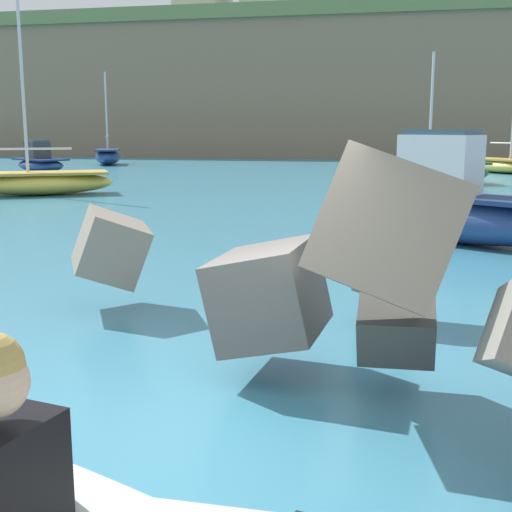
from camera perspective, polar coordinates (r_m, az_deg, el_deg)
The scene contains 13 objects.
ground_plane at distance 6.31m, azimuth -2.96°, elevation -13.35°, with size 400.00×400.00×0.00m, color teal.
breakwater_jetty at distance 7.08m, azimuth 13.14°, elevation -1.87°, with size 32.89×6.54×2.55m.
boat_near_left at distance 42.75m, azimuth -17.68°, elevation 7.54°, with size 4.42×3.75×1.89m.
boat_near_centre at distance 49.90m, azimuth -12.34°, elevation 8.20°, with size 3.13×4.65×6.45m.
boat_near_right at distance 32.83m, azimuth 14.89°, elevation 6.83°, with size 5.32×3.31×5.95m.
boat_mid_right at distance 42.02m, azimuth 20.15°, elevation 7.19°, with size 4.86×4.97×6.56m.
boat_far_centre at distance 16.15m, azimuth 16.10°, elevation 3.97°, with size 5.70×4.44×2.54m.
boat_far_right at distance 27.91m, azimuth -17.69°, elevation 5.96°, with size 5.88×4.56×7.63m.
mooring_buoy_inner at distance 22.06m, azimuth 16.21°, elevation 4.15°, with size 0.44×0.44×0.44m.
headland_bluff at distance 74.91m, azimuth 5.68°, elevation 13.64°, with size 76.04×32.73×12.92m.
station_building_west at distance 80.56m, azimuth 1.48°, elevation 19.49°, with size 6.89×5.90×3.92m.
station_building_central at distance 79.37m, azimuth 8.37°, elevation 20.32°, with size 6.52×6.67×6.12m.
station_building_east at distance 80.45m, azimuth -4.46°, elevation 20.35°, with size 5.07×8.12×6.35m.
Camera 1 is at (1.54, -5.56, 2.57)m, focal length 47.66 mm.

